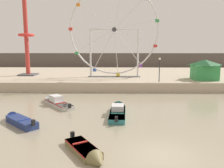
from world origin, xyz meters
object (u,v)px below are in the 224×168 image
object	(u,v)px
motorboat_olive_wood	(88,153)
motorboat_navy_blue	(18,120)
carnival_booth_green_kiosk	(205,69)
motorboat_teal_painted	(118,110)
motorboat_pale_grey	(54,101)
promenade_lamp_near	(159,66)
ferris_wheel_white_frame	(114,31)
drop_tower_red_tower	(26,37)

from	to	relation	value
motorboat_olive_wood	motorboat_navy_blue	bearing A→B (deg)	-163.92
carnival_booth_green_kiosk	motorboat_olive_wood	bearing A→B (deg)	-119.23
motorboat_teal_painted	motorboat_pale_grey	size ratio (longest dim) A/B	1.14
motorboat_olive_wood	motorboat_teal_painted	world-z (taller)	motorboat_teal_painted
motorboat_pale_grey	promenade_lamp_near	world-z (taller)	promenade_lamp_near
motorboat_navy_blue	ferris_wheel_white_frame	distance (m)	22.86
motorboat_olive_wood	motorboat_teal_painted	xyz separation A→B (m)	(1.80, 8.95, 0.07)
carnival_booth_green_kiosk	motorboat_pale_grey	bearing A→B (deg)	-148.71
carnival_booth_green_kiosk	promenade_lamp_near	bearing A→B (deg)	-155.72
ferris_wheel_white_frame	motorboat_teal_painted	bearing A→B (deg)	-88.38
motorboat_olive_wood	motorboat_teal_painted	bearing A→B (deg)	136.59
motorboat_pale_grey	motorboat_navy_blue	size ratio (longest dim) A/B	1.37
drop_tower_red_tower	ferris_wheel_white_frame	bearing A→B (deg)	-7.57
promenade_lamp_near	motorboat_pale_grey	bearing A→B (deg)	-149.23
carnival_booth_green_kiosk	promenade_lamp_near	distance (m)	7.73
motorboat_olive_wood	carnival_booth_green_kiosk	xyz separation A→B (m)	(14.87, 22.57, 2.70)
motorboat_olive_wood	drop_tower_red_tower	xyz separation A→B (m)	(-13.55, 27.50, 7.64)
motorboat_pale_grey	carnival_booth_green_kiosk	bearing A→B (deg)	-101.30
motorboat_navy_blue	drop_tower_red_tower	world-z (taller)	drop_tower_red_tower
motorboat_navy_blue	carnival_booth_green_kiosk	bearing A→B (deg)	-98.64
motorboat_navy_blue	ferris_wheel_white_frame	world-z (taller)	ferris_wheel_white_frame
drop_tower_red_tower	motorboat_olive_wood	bearing A→B (deg)	-63.77
promenade_lamp_near	drop_tower_red_tower	bearing A→B (deg)	160.32
ferris_wheel_white_frame	promenade_lamp_near	world-z (taller)	ferris_wheel_white_frame
ferris_wheel_white_frame	drop_tower_red_tower	bearing A→B (deg)	172.43
motorboat_olive_wood	promenade_lamp_near	bearing A→B (deg)	126.97
motorboat_pale_grey	carnival_booth_green_kiosk	world-z (taller)	carnival_booth_green_kiosk
motorboat_teal_painted	carnival_booth_green_kiosk	world-z (taller)	carnival_booth_green_kiosk
ferris_wheel_white_frame	carnival_booth_green_kiosk	distance (m)	15.02
motorboat_navy_blue	drop_tower_red_tower	distance (m)	24.14
motorboat_navy_blue	carnival_booth_green_kiosk	world-z (taller)	carnival_booth_green_kiosk
motorboat_teal_painted	drop_tower_red_tower	world-z (taller)	drop_tower_red_tower
motorboat_teal_painted	motorboat_olive_wood	bearing A→B (deg)	171.24
motorboat_pale_grey	ferris_wheel_white_frame	bearing A→B (deg)	-64.50
drop_tower_red_tower	motorboat_navy_blue	bearing A→B (deg)	-71.78
motorboat_teal_painted	carnival_booth_green_kiosk	size ratio (longest dim) A/B	1.52
carnival_booth_green_kiosk	promenade_lamp_near	world-z (taller)	promenade_lamp_near
drop_tower_red_tower	motorboat_teal_painted	bearing A→B (deg)	-50.40
motorboat_teal_painted	promenade_lamp_near	bearing A→B (deg)	-25.43
motorboat_teal_painted	drop_tower_red_tower	distance (m)	25.24
motorboat_olive_wood	drop_tower_red_tower	world-z (taller)	drop_tower_red_tower
motorboat_navy_blue	promenade_lamp_near	bearing A→B (deg)	-91.68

